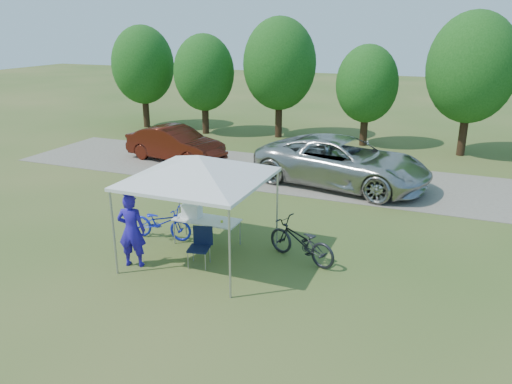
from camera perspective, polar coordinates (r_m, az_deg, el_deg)
ground at (r=13.00m, az=-6.19°, el=-7.51°), size 100.00×100.00×0.00m
gravel_strip at (r=19.91m, az=4.64°, el=2.00°), size 24.00×5.00×0.02m
canopy at (r=12.07m, az=-6.62°, el=3.86°), size 4.53×4.53×3.00m
treeline at (r=25.08m, az=8.49°, el=13.53°), size 24.89×4.28×6.30m
folding_table at (r=13.50m, az=-5.65°, el=-3.28°), size 1.77×0.74×0.73m
folding_chair at (r=12.47m, az=-6.33°, el=-5.78°), size 0.59×0.61×0.97m
cooler at (r=13.62m, az=-7.33°, el=-2.11°), size 0.51×0.35×0.37m
ice_cream_cup at (r=13.24m, az=-3.94°, el=-3.37°), size 0.07×0.07×0.05m
cyclist at (r=12.55m, az=-14.03°, el=-4.27°), size 0.78×0.61×1.88m
bike_blue at (r=14.12m, az=-10.85°, el=-3.44°), size 1.88×0.84×0.96m
bike_dark at (r=12.64m, az=5.16°, el=-5.63°), size 2.12×1.35×1.05m
minivan at (r=18.59m, az=9.84°, el=3.44°), size 6.80×4.04×1.77m
sedan at (r=22.02m, az=-9.19°, el=5.47°), size 4.69×2.29×1.48m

